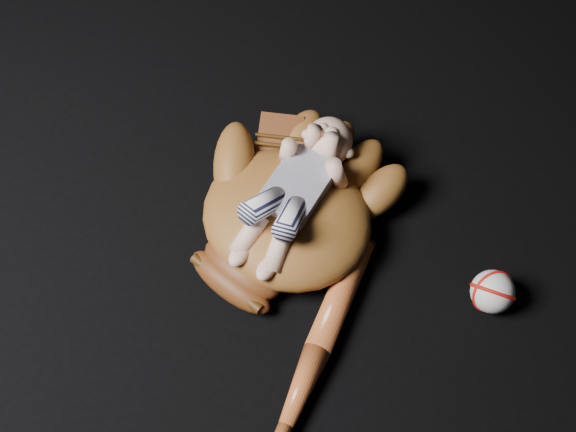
{
  "coord_description": "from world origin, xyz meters",
  "views": [
    {
      "loc": [
        0.31,
        -0.54,
        1.16
      ],
      "look_at": [
        0.07,
        0.1,
        0.07
      ],
      "focal_mm": 45.0,
      "sensor_mm": 36.0,
      "label": 1
    }
  ],
  "objects_px": {
    "baseball_bat": "(311,365)",
    "baseball": "(493,292)",
    "baseball_glove": "(287,212)",
    "newborn_baby": "(291,194)"
  },
  "relations": [
    {
      "from": "baseball_bat",
      "to": "baseball",
      "type": "distance_m",
      "value": 0.34
    },
    {
      "from": "baseball_glove",
      "to": "baseball",
      "type": "bearing_deg",
      "value": 18.31
    },
    {
      "from": "baseball_glove",
      "to": "baseball",
      "type": "height_order",
      "value": "baseball_glove"
    },
    {
      "from": "baseball_bat",
      "to": "baseball",
      "type": "bearing_deg",
      "value": 42.79
    },
    {
      "from": "newborn_baby",
      "to": "baseball_bat",
      "type": "distance_m",
      "value": 0.29
    },
    {
      "from": "baseball_bat",
      "to": "baseball",
      "type": "relative_size",
      "value": 6.64
    },
    {
      "from": "baseball_glove",
      "to": "baseball_bat",
      "type": "xyz_separation_m",
      "value": [
        0.13,
        -0.24,
        -0.05
      ]
    },
    {
      "from": "baseball",
      "to": "baseball_bat",
      "type": "bearing_deg",
      "value": -137.21
    },
    {
      "from": "newborn_baby",
      "to": "baseball",
      "type": "bearing_deg",
      "value": 6.36
    },
    {
      "from": "baseball_glove",
      "to": "newborn_baby",
      "type": "distance_m",
      "value": 0.05
    }
  ]
}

